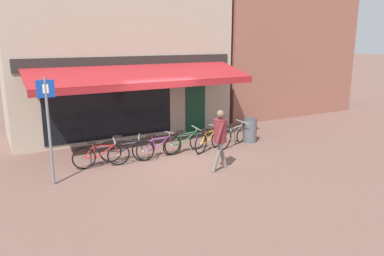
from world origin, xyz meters
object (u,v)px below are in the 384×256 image
bicycle_red (101,156)px  bicycle_orange (209,140)px  bicycle_silver (234,136)px  bicycle_green (185,142)px  bicycle_purple (159,147)px  pedestrian_adult (220,134)px  litter_bin (250,129)px  parking_sign (48,121)px  bicycle_black (126,150)px

bicycle_red → bicycle_orange: size_ratio=1.09×
bicycle_silver → bicycle_green: bearing=151.0°
bicycle_purple → bicycle_green: 0.98m
pedestrian_adult → bicycle_orange: bearing=77.1°
bicycle_red → pedestrian_adult: bearing=-24.1°
bicycle_purple → bicycle_green: bicycle_green is taller
bicycle_orange → bicycle_silver: bicycle_silver is taller
bicycle_red → bicycle_purple: 1.89m
pedestrian_adult → litter_bin: size_ratio=1.85×
bicycle_green → litter_bin: size_ratio=1.83×
bicycle_red → bicycle_green: bearing=11.1°
litter_bin → parking_sign: parking_sign is taller
bicycle_purple → bicycle_silver: (2.84, -0.12, 0.03)m
bicycle_purple → pedestrian_adult: (1.03, -1.93, 0.74)m
bicycle_black → parking_sign: 2.78m
bicycle_red → parking_sign: parking_sign is taller
bicycle_green → litter_bin: (2.72, -0.00, 0.12)m
bicycle_purple → bicycle_orange: 1.81m
bicycle_silver → parking_sign: parking_sign is taller
bicycle_black → bicycle_orange: bearing=20.3°
bicycle_silver → litter_bin: size_ratio=1.81×
bicycle_black → pedestrian_adult: bearing=-19.4°
litter_bin → bicycle_purple: bearing=-178.9°
bicycle_purple → litter_bin: litter_bin is taller
bicycle_purple → pedestrian_adult: size_ratio=0.93×
bicycle_red → parking_sign: 2.10m
bicycle_purple → parking_sign: size_ratio=0.59×
bicycle_black → litter_bin: bearing=24.4°
parking_sign → bicycle_red: bearing=24.9°
bicycle_purple → bicycle_silver: size_ratio=0.95×
bicycle_purple → litter_bin: (3.70, 0.07, 0.13)m
parking_sign → bicycle_green: bearing=10.4°
bicycle_purple → pedestrian_adult: pedestrian_adult is taller
bicycle_black → parking_sign: size_ratio=0.56×
bicycle_purple → bicycle_orange: bicycle_orange is taller
bicycle_orange → bicycle_silver: size_ratio=0.88×
bicycle_black → bicycle_orange: 2.87m
bicycle_green → bicycle_silver: bicycle_silver is taller
bicycle_black → pedestrian_adult: (2.09, -2.04, 0.71)m
bicycle_purple → bicycle_orange: bearing=-8.7°
bicycle_purple → bicycle_silver: bicycle_silver is taller
bicycle_red → parking_sign: size_ratio=0.60×
bicycle_black → bicycle_silver: size_ratio=0.90×
bicycle_black → bicycle_red: bearing=-145.3°
bicycle_green → bicycle_orange: (0.82, -0.20, -0.00)m
pedestrian_adult → litter_bin: bearing=47.1°
bicycle_black → bicycle_silver: bearing=21.5°
bicycle_black → bicycle_green: bicycle_green is taller
bicycle_red → bicycle_purple: (1.89, 0.04, -0.02)m
bicycle_green → bicycle_orange: size_ratio=1.15×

